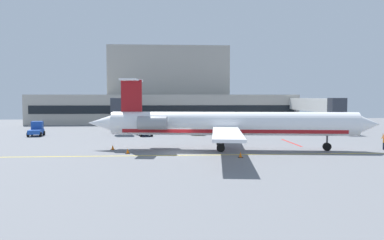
{
  "coord_description": "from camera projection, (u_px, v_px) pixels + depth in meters",
  "views": [
    {
      "loc": [
        -1.4,
        -39.91,
        6.01
      ],
      "look_at": [
        1.79,
        7.6,
        3.0
      ],
      "focal_mm": 35.25,
      "sensor_mm": 36.0,
      "label": 1
    }
  ],
  "objects": [
    {
      "name": "ground",
      "position": [
        180.0,
        153.0,
        40.21
      ],
      "size": [
        120.0,
        120.0,
        0.11
      ],
      "color": "slate"
    },
    {
      "name": "terminal_building",
      "position": [
        166.0,
        94.0,
        88.65
      ],
      "size": [
        58.55,
        17.12,
        17.63
      ],
      "color": "#ADA89E",
      "rests_on": "ground"
    },
    {
      "name": "safety_cone_bravo",
      "position": [
        113.0,
        148.0,
        42.19
      ],
      "size": [
        0.47,
        0.47,
        0.55
      ],
      "color": "orange",
      "rests_on": "ground"
    },
    {
      "name": "safety_cone_delta",
      "position": [
        240.0,
        155.0,
        36.94
      ],
      "size": [
        0.47,
        0.47,
        0.55
      ],
      "color": "orange",
      "rests_on": "ground"
    },
    {
      "name": "safety_cone_alpha",
      "position": [
        227.0,
        138.0,
        51.6
      ],
      "size": [
        0.47,
        0.47,
        0.55
      ],
      "color": "orange",
      "rests_on": "ground"
    },
    {
      "name": "regional_jet",
      "position": [
        228.0,
        124.0,
        42.05
      ],
      "size": [
        32.51,
        26.85,
        7.94
      ],
      "color": "white",
      "rests_on": "ground"
    },
    {
      "name": "jet_bridge_east",
      "position": [
        314.0,
        105.0,
        69.61
      ],
      "size": [
        2.4,
        22.33,
        5.74
      ],
      "color": "silver",
      "rests_on": "ground"
    },
    {
      "name": "fuel_tank",
      "position": [
        268.0,
        120.0,
        73.69
      ],
      "size": [
        7.2,
        2.69,
        2.52
      ],
      "color": "white",
      "rests_on": "ground"
    },
    {
      "name": "baggage_tug",
      "position": [
        143.0,
        130.0,
        57.87
      ],
      "size": [
        2.85,
        4.22,
        1.88
      ],
      "color": "#1E4CB2",
      "rests_on": "ground"
    },
    {
      "name": "safety_cone_charlie",
      "position": [
        128.0,
        151.0,
        39.42
      ],
      "size": [
        0.47,
        0.47,
        0.55
      ],
      "color": "orange",
      "rests_on": "ground"
    },
    {
      "name": "jet_bridge_west",
      "position": [
        125.0,
        105.0,
        68.13
      ],
      "size": [
        2.4,
        20.67,
        5.72
      ],
      "color": "silver",
      "rests_on": "ground"
    },
    {
      "name": "belt_loader",
      "position": [
        36.0,
        129.0,
        57.12
      ],
      "size": [
        2.3,
        3.18,
        2.18
      ],
      "color": "#1E4CB2",
      "rests_on": "ground"
    },
    {
      "name": "pushback_tractor",
      "position": [
        200.0,
        129.0,
        59.8
      ],
      "size": [
        2.98,
        4.2,
        1.9
      ],
      "color": "#E5B20C",
      "rests_on": "ground"
    }
  ]
}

